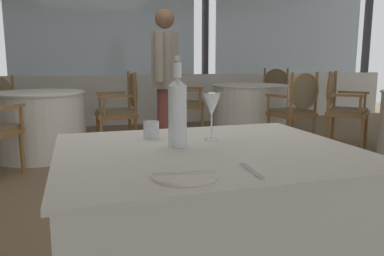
% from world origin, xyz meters
% --- Properties ---
extents(ground_plane, '(14.31, 14.31, 0.00)m').
position_xyz_m(ground_plane, '(0.00, 0.00, 0.00)').
color(ground_plane, '#756047').
extents(window_wall_far, '(11.01, 0.14, 2.94)m').
position_xyz_m(window_wall_far, '(0.00, 3.66, 1.17)').
color(window_wall_far, silver).
rests_on(window_wall_far, ground_plane).
extents(foreground_table, '(1.16, 0.97, 0.74)m').
position_xyz_m(foreground_table, '(-0.03, -1.58, 0.37)').
color(foreground_table, silver).
rests_on(foreground_table, ground_plane).
extents(side_plate, '(0.20, 0.20, 0.01)m').
position_xyz_m(side_plate, '(-0.22, -1.91, 0.75)').
color(side_plate, silver).
rests_on(side_plate, foreground_table).
extents(butter_knife, '(0.19, 0.04, 0.00)m').
position_xyz_m(butter_knife, '(-0.22, -1.91, 0.75)').
color(butter_knife, silver).
rests_on(butter_knife, foreground_table).
extents(dinner_fork, '(0.03, 0.18, 0.00)m').
position_xyz_m(dinner_fork, '(-0.01, -1.92, 0.75)').
color(dinner_fork, silver).
rests_on(dinner_fork, foreground_table).
extents(water_bottle, '(0.07, 0.07, 0.36)m').
position_xyz_m(water_bottle, '(-0.13, -1.51, 0.89)').
color(water_bottle, white).
rests_on(water_bottle, foreground_table).
extents(wine_glass, '(0.08, 0.08, 0.20)m').
position_xyz_m(wine_glass, '(0.04, -1.42, 0.89)').
color(wine_glass, white).
rests_on(wine_glass, foreground_table).
extents(water_tumbler, '(0.07, 0.07, 0.07)m').
position_xyz_m(water_tumbler, '(-0.20, -1.30, 0.78)').
color(water_tumbler, white).
rests_on(water_tumbler, foreground_table).
extents(background_table_0, '(1.09, 1.09, 0.74)m').
position_xyz_m(background_table_0, '(1.91, 2.14, 0.37)').
color(background_table_0, silver).
rests_on(background_table_0, ground_plane).
extents(dining_chair_0_0, '(0.60, 0.54, 0.95)m').
position_xyz_m(dining_chair_0_0, '(2.10, 1.18, 0.55)').
color(dining_chair_0_0, olive).
rests_on(dining_chair_0_0, ground_plane).
extents(dining_chair_0_1, '(0.65, 0.66, 0.97)m').
position_xyz_m(dining_chair_0_1, '(2.65, 2.78, 0.56)').
color(dining_chair_0_1, olive).
rests_on(dining_chair_0_1, ground_plane).
extents(dining_chair_0_2, '(0.58, 0.63, 0.94)m').
position_xyz_m(dining_chair_0_2, '(0.99, 2.45, 0.55)').
color(dining_chair_0_2, olive).
rests_on(dining_chair_0_2, ground_plane).
extents(background_table_2, '(1.03, 1.03, 0.74)m').
position_xyz_m(background_table_2, '(-0.92, 1.65, 0.37)').
color(background_table_2, silver).
rests_on(background_table_2, ground_plane).
extents(dining_chair_2_0, '(0.49, 0.55, 0.96)m').
position_xyz_m(dining_chair_2_0, '(0.02, 1.69, 0.56)').
color(dining_chair_2_0, olive).
rests_on(dining_chair_2_0, ground_plane).
extents(dining_chair_2_1, '(0.65, 0.64, 0.89)m').
position_xyz_m(dining_chair_2_1, '(-1.42, 2.43, 0.52)').
color(dining_chair_2_1, olive).
rests_on(dining_chair_2_1, ground_plane).
extents(dining_chair_3_2, '(0.66, 0.66, 0.96)m').
position_xyz_m(dining_chair_3_2, '(2.62, 1.02, 0.56)').
color(dining_chair_3_2, olive).
rests_on(dining_chair_3_2, ground_plane).
extents(diner_person_0, '(0.35, 0.47, 1.63)m').
position_xyz_m(diner_person_0, '(0.42, 1.11, 0.92)').
color(diner_person_0, brown).
rests_on(diner_person_0, ground_plane).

